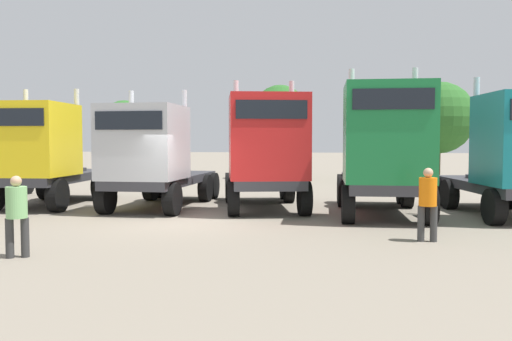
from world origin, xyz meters
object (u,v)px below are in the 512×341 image
object	(u,v)px
semi_truck_red	(266,152)
visitor_with_camera	(17,211)
visitor_in_hivis	(428,199)
semi_truck_green	(384,151)
semi_truck_silver	(152,157)
semi_truck_yellow	(42,153)

from	to	relation	value
semi_truck_red	visitor_with_camera	size ratio (longest dim) A/B	3.97
semi_truck_red	visitor_with_camera	bearing A→B (deg)	-39.88
visitor_in_hivis	semi_truck_red	bearing A→B (deg)	-137.28
semi_truck_green	visitor_in_hivis	size ratio (longest dim) A/B	3.80
semi_truck_red	visitor_in_hivis	size ratio (longest dim) A/B	3.80
semi_truck_silver	semi_truck_green	world-z (taller)	semi_truck_green
visitor_in_hivis	visitor_with_camera	bearing A→B (deg)	-70.39
semi_truck_silver	visitor_in_hivis	distance (m)	9.34
semi_truck_silver	visitor_in_hivis	size ratio (longest dim) A/B	3.79
semi_truck_yellow	semi_truck_green	distance (m)	11.57
semi_truck_red	visitor_with_camera	xyz separation A→B (m)	(-3.63, -7.82, -1.03)
semi_truck_yellow	visitor_with_camera	xyz separation A→B (m)	(4.20, -7.38, -0.96)
semi_truck_green	semi_truck_red	bearing A→B (deg)	-108.04
semi_truck_red	semi_truck_green	distance (m)	3.85
semi_truck_silver	visitor_in_hivis	bearing A→B (deg)	62.13
semi_truck_yellow	visitor_in_hivis	distance (m)	13.05
visitor_with_camera	semi_truck_silver	bearing A→B (deg)	-26.39
semi_truck_yellow	semi_truck_red	bearing A→B (deg)	87.19
semi_truck_yellow	semi_truck_silver	world-z (taller)	semi_truck_yellow
semi_truck_green	visitor_with_camera	size ratio (longest dim) A/B	3.97
semi_truck_silver	visitor_in_hivis	world-z (taller)	semi_truck_silver
semi_truck_silver	visitor_with_camera	distance (m)	7.48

